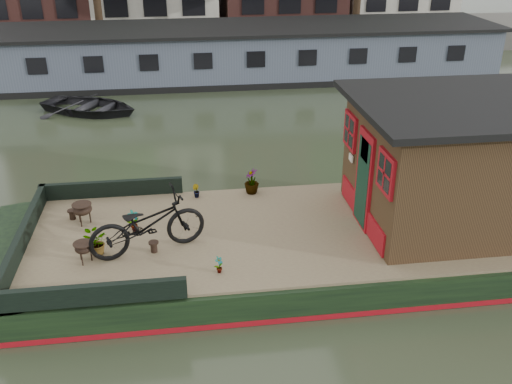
{
  "coord_description": "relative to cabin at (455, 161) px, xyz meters",
  "views": [
    {
      "loc": [
        -2.93,
        -9.41,
        6.09
      ],
      "look_at": [
        -1.57,
        0.5,
        1.23
      ],
      "focal_mm": 40.0,
      "sensor_mm": 36.0,
      "label": 1
    }
  ],
  "objects": [
    {
      "name": "far_houseboat",
      "position": [
        -2.19,
        14.0,
        -0.91
      ],
      "size": [
        20.4,
        4.4,
        2.11
      ],
      "color": "#4A5262",
      "rests_on": "ground"
    },
    {
      "name": "potted_plant_d",
      "position": [
        -3.69,
        1.67,
        -0.95
      ],
      "size": [
        0.33,
        0.33,
        0.56
      ],
      "primitive_type": "imported",
      "rotation": [
        0.0,
        0.0,
        4.76
      ],
      "color": "brown",
      "rests_on": "houseboat_deck"
    },
    {
      "name": "bollard_stbd",
      "position": [
        -5.74,
        -0.5,
        -1.13
      ],
      "size": [
        0.18,
        0.18,
        0.21
      ],
      "primitive_type": "cylinder",
      "color": "black",
      "rests_on": "houseboat_deck"
    },
    {
      "name": "potted_plant_b",
      "position": [
        -4.9,
        1.62,
        -1.08
      ],
      "size": [
        0.2,
        0.2,
        0.29
      ],
      "primitive_type": "imported",
      "rotation": [
        0.0,
        0.0,
        2.32
      ],
      "color": "maroon",
      "rests_on": "houseboat_deck"
    },
    {
      "name": "potted_plant_e",
      "position": [
        -4.64,
        -1.33,
        -1.07
      ],
      "size": [
        0.19,
        0.2,
        0.31
      ],
      "primitive_type": "imported",
      "rotation": [
        0.0,
        0.0,
        0.82
      ],
      "color": "#965F2C",
      "rests_on": "houseboat_deck"
    },
    {
      "name": "houseboat_deck",
      "position": [
        -2.19,
        0.0,
        -1.25
      ],
      "size": [
        11.8,
        3.8,
        0.05
      ],
      "primitive_type": "cube",
      "color": "olive",
      "rests_on": "houseboat_hull"
    },
    {
      "name": "brazier_rear",
      "position": [
        -7.13,
        0.75,
        -1.01
      ],
      "size": [
        0.53,
        0.53,
        0.43
      ],
      "primitive_type": null,
      "rotation": [
        0.0,
        0.0,
        0.42
      ],
      "color": "black",
      "rests_on": "houseboat_deck"
    },
    {
      "name": "dinghy",
      "position": [
        -8.19,
        10.01,
        -1.52
      ],
      "size": [
        4.22,
        3.8,
        0.72
      ],
      "primitive_type": "imported",
      "rotation": [
        0.0,
        0.0,
        1.09
      ],
      "color": "black",
      "rests_on": "ground"
    },
    {
      "name": "bollard_port",
      "position": [
        -7.38,
        0.96,
        -1.13
      ],
      "size": [
        0.18,
        0.18,
        0.2
      ],
      "primitive_type": "cylinder",
      "color": "black",
      "rests_on": "houseboat_deck"
    },
    {
      "name": "houseboat_hull",
      "position": [
        -3.52,
        0.0,
        -1.6
      ],
      "size": [
        14.01,
        4.02,
        0.6
      ],
      "color": "black",
      "rests_on": "ground"
    },
    {
      "name": "ground",
      "position": [
        -2.19,
        0.0,
        -1.88
      ],
      "size": [
        120.0,
        120.0,
        0.0
      ],
      "primitive_type": "plane",
      "color": "#2A3522",
      "rests_on": "ground"
    },
    {
      "name": "potted_plant_c",
      "position": [
        -6.75,
        -0.45,
        -1.0
      ],
      "size": [
        0.44,
        0.39,
        0.46
      ],
      "primitive_type": "imported",
      "rotation": [
        0.0,
        0.0,
        3.23
      ],
      "color": "#A1602E",
      "rests_on": "houseboat_deck"
    },
    {
      "name": "potted_plant_a",
      "position": [
        -6.14,
        0.33,
        -1.01
      ],
      "size": [
        0.27,
        0.24,
        0.43
      ],
      "primitive_type": "imported",
      "rotation": [
        0.0,
        0.0,
        0.52
      ],
      "color": "brown",
      "rests_on": "houseboat_deck"
    },
    {
      "name": "quay",
      "position": [
        -2.19,
        20.5,
        -1.43
      ],
      "size": [
        60.0,
        6.0,
        0.9
      ],
      "primitive_type": "cube",
      "color": "#47443F",
      "rests_on": "ground"
    },
    {
      "name": "bow_bulwark",
      "position": [
        -7.25,
        0.0,
        -1.05
      ],
      "size": [
        3.0,
        4.0,
        0.35
      ],
      "color": "black",
      "rests_on": "houseboat_deck"
    },
    {
      "name": "cabin",
      "position": [
        0.0,
        0.0,
        0.0
      ],
      "size": [
        4.0,
        3.5,
        2.42
      ],
      "color": "black",
      "rests_on": "houseboat_deck"
    },
    {
      "name": "brazier_front",
      "position": [
        -6.93,
        -0.68,
        -1.04
      ],
      "size": [
        0.4,
        0.4,
        0.38
      ],
      "primitive_type": null,
      "rotation": [
        0.0,
        0.0,
        0.12
      ],
      "color": "black",
      "rests_on": "houseboat_deck"
    },
    {
      "name": "bicycle",
      "position": [
        -5.82,
        -0.45,
        -0.68
      ],
      "size": [
        2.21,
        1.32,
        1.1
      ],
      "primitive_type": "imported",
      "rotation": [
        0.0,
        0.0,
        1.87
      ],
      "color": "black",
      "rests_on": "houseboat_deck"
    }
  ]
}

